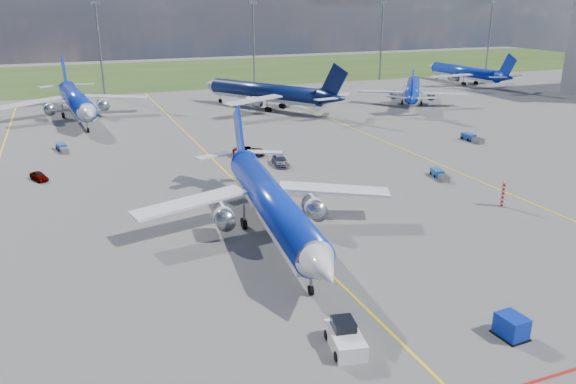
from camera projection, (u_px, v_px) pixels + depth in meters
name	position (u px, v px, depth m)	size (l,w,h in m)	color
ground	(330.00, 274.00, 48.98)	(400.00, 400.00, 0.00)	#595956
grass_strip	(127.00, 75.00, 180.79)	(400.00, 80.00, 0.01)	#2D4719
taxiway_lines	(239.00, 183.00, 73.38)	(60.25, 160.00, 0.02)	yellow
floodlight_masts	(180.00, 42.00, 145.12)	(202.20, 0.50, 22.70)	slate
warning_post	(503.00, 194.00, 64.68)	(0.50, 0.50, 3.00)	red
bg_jet_nnw	(78.00, 119.00, 113.37)	(31.68, 41.58, 10.89)	#0D2AB6
bg_jet_n	(266.00, 109.00, 124.18)	(31.10, 40.82, 10.69)	#081444
bg_jet_ne	(412.00, 103.00, 131.06)	(26.46, 34.73, 9.10)	#0D2AB6
bg_jet_ene	(464.00, 84.00, 161.80)	(27.62, 36.25, 9.49)	#0D2AB6
main_airliner	(272.00, 235.00, 57.21)	(29.42, 38.61, 10.11)	#0D2AB6
pushback_tug	(345.00, 337.00, 38.38)	(2.74, 5.59, 1.86)	silver
uld_container	(511.00, 326.00, 39.60)	(1.62, 2.03, 1.62)	#0B259D
service_car_a	(39.00, 176.00, 74.35)	(1.40, 3.47, 1.18)	#999999
service_car_b	(249.00, 151.00, 86.05)	(2.38, 5.16, 1.43)	#999999
service_car_c	(280.00, 161.00, 81.18)	(1.95, 4.79, 1.39)	#999999
baggage_tug_w	(440.00, 175.00, 75.53)	(2.08, 4.39, 0.95)	#19529B
baggage_tug_c	(62.00, 148.00, 89.08)	(1.89, 4.62, 1.01)	navy
baggage_tug_e	(472.00, 138.00, 95.31)	(1.40, 4.84, 1.08)	navy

